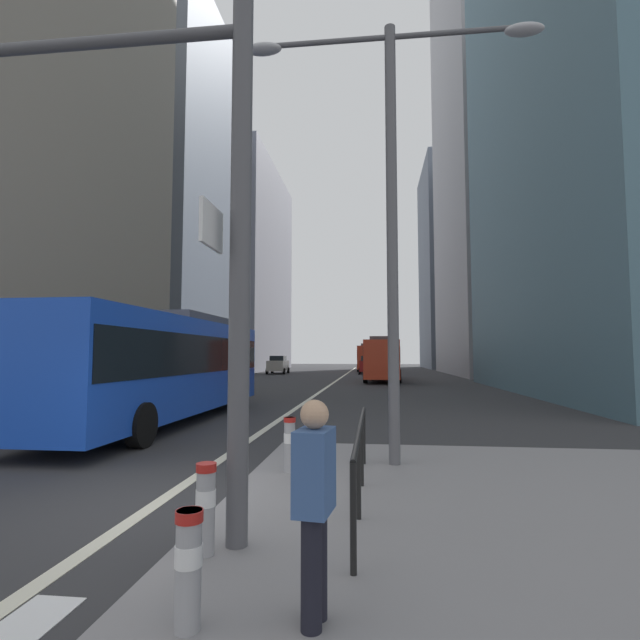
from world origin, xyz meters
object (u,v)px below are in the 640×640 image
city_bus_blue_oncoming (166,362)px  car_oncoming_mid (278,365)px  pedestrian_waiting (314,499)px  bollard_left (188,563)px  city_bus_red_receding (383,357)px  city_bus_red_distant (369,357)px  street_lamp_post (391,177)px  bollard_right (206,503)px  bollard_back (290,441)px  traffic_signal_gantry (59,168)px  car_receding_near (368,365)px

city_bus_blue_oncoming → car_oncoming_mid: 37.22m
city_bus_blue_oncoming → pedestrian_waiting: 11.94m
car_oncoming_mid → bollard_left: (9.15, -47.52, -0.39)m
city_bus_red_receding → city_bus_red_distant: bearing=93.4°
city_bus_red_distant → street_lamp_post: bearing=-88.9°
car_oncoming_mid → pedestrian_waiting: 48.39m
pedestrian_waiting → city_bus_blue_oncoming: bearing=119.6°
bollard_left → bollard_right: (-0.32, 1.20, 0.02)m
city_bus_blue_oncoming → car_oncoming_mid: city_bus_blue_oncoming is taller
city_bus_blue_oncoming → street_lamp_post: (6.65, -5.35, 3.45)m
city_bus_red_distant → bollard_back: city_bus_red_distant is taller
car_oncoming_mid → street_lamp_post: 43.90m
street_lamp_post → traffic_signal_gantry: bearing=-135.4°
car_oncoming_mid → car_receding_near: 9.81m
city_bus_red_receding → car_oncoming_mid: city_bus_red_receding is taller
traffic_signal_gantry → car_receding_near: bearing=86.5°
car_oncoming_mid → car_receding_near: bearing=0.3°
car_oncoming_mid → car_receding_near: (9.81, 0.04, 0.00)m
city_bus_blue_oncoming → traffic_signal_gantry: size_ratio=1.88×
city_bus_red_distant → city_bus_blue_oncoming: bearing=-97.0°
car_receding_near → bollard_right: bearing=-91.2°
traffic_signal_gantry → bollard_left: bearing=-33.8°
city_bus_blue_oncoming → bollard_left: (5.01, -10.53, -1.23)m
bollard_left → bollard_back: bearing=91.0°
city_bus_red_distant → street_lamp_post: size_ratio=1.43×
city_bus_red_distant → car_oncoming_mid: 13.42m
city_bus_blue_oncoming → city_bus_red_distant: (5.66, 46.12, -0.00)m
city_bus_red_distant → bollard_left: city_bus_red_distant is taller
city_bus_blue_oncoming → street_lamp_post: size_ratio=1.46×
city_bus_red_distant → car_receding_near: 9.13m
city_bus_red_receding → bollard_back: city_bus_red_receding is taller
car_oncoming_mid → pedestrian_waiting: bearing=-78.1°
city_bus_red_receding → bollard_right: 33.65m
city_bus_red_distant → street_lamp_post: street_lamp_post is taller
city_bus_red_distant → bollard_right: 55.47m
city_bus_blue_oncoming → car_receding_near: size_ratio=2.56×
car_receding_near → bollard_right: car_receding_near is taller
city_bus_red_receding → city_bus_red_distant: (-1.31, 21.90, 0.00)m
car_receding_near → bollard_right: 46.37m
car_oncoming_mid → bollard_back: car_oncoming_mid is taller
city_bus_blue_oncoming → bollard_right: 10.51m
bollard_left → pedestrian_waiting: pedestrian_waiting is taller
bollard_back → city_bus_red_receding: bearing=86.2°
car_receding_near → street_lamp_post: street_lamp_post is taller
city_bus_blue_oncoming → pedestrian_waiting: size_ratio=7.42×
car_receding_near → traffic_signal_gantry: size_ratio=0.73×
street_lamp_post → car_oncoming_mid: bearing=104.3°
car_receding_near → street_lamp_post: bearing=-88.7°
city_bus_blue_oncoming → city_bus_red_receding: (6.97, 24.22, -0.00)m
bollard_left → pedestrian_waiting: (0.87, 0.17, 0.41)m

